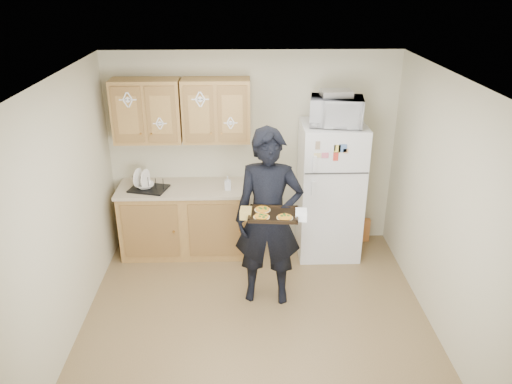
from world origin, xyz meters
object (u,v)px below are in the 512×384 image
person (269,219)px  baking_tray (273,215)px  refrigerator (330,191)px  dish_rack (148,183)px  microwave (336,111)px

person → baking_tray: size_ratio=4.07×
refrigerator → person: size_ratio=0.87×
refrigerator → dish_rack: size_ratio=3.92×
refrigerator → microwave: microwave is taller
refrigerator → dish_rack: 2.23m
refrigerator → baking_tray: refrigerator is taller
microwave → person: bearing=-121.9°
person → baking_tray: (0.03, -0.30, 0.19)m
baking_tray → microwave: (0.79, 1.24, 0.70)m
person → dish_rack: bearing=151.0°
refrigerator → microwave: bearing=-81.8°
person → dish_rack: 1.72m
baking_tray → dish_rack: (-1.44, 1.28, -0.18)m
baking_tray → microwave: bearing=63.2°
person → microwave: 1.53m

